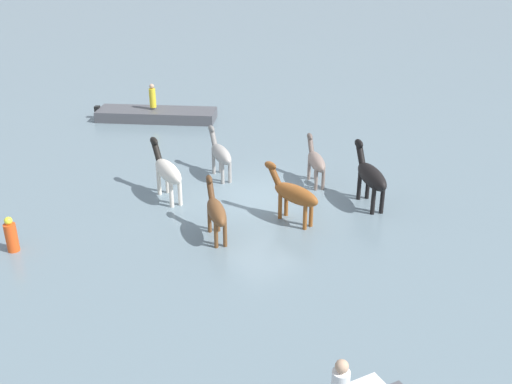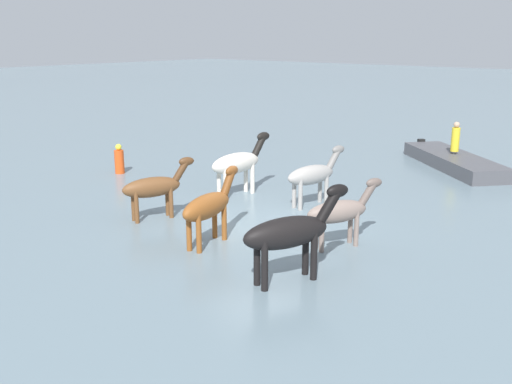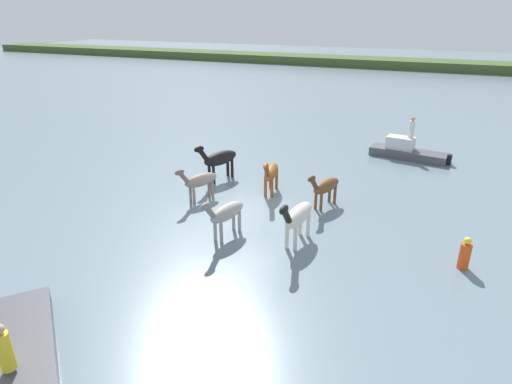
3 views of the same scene
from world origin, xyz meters
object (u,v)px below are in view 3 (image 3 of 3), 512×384
object	(u,v)px
boat_tender_starboard	(407,153)
horse_pinto_flank	(219,159)
horse_dark_mare	(226,213)
horse_gray_outer	(325,187)
boat_dinghy_port	(18,377)
person_boatman_standing	(4,349)
buoy_channel_marker	(465,254)
horse_chestnut_trailing	(200,181)
horse_rear_stallion	(297,216)
person_watcher_seated	(412,128)
horse_mid_herd	(271,173)

from	to	relation	value
boat_tender_starboard	horse_pinto_flank	bearing A→B (deg)	49.46
boat_tender_starboard	horse_dark_mare	bearing A→B (deg)	74.76
horse_gray_outer	boat_dinghy_port	world-z (taller)	horse_gray_outer
boat_tender_starboard	boat_dinghy_port	bearing A→B (deg)	80.23
horse_dark_mare	person_boatman_standing	world-z (taller)	person_boatman_standing
buoy_channel_marker	horse_gray_outer	bearing A→B (deg)	151.79
horse_chestnut_trailing	person_boatman_standing	xyz separation A→B (m)	(1.35, -10.84, 0.25)
horse_pinto_flank	person_boatman_standing	world-z (taller)	horse_pinto_flank
person_boatman_standing	buoy_channel_marker	size ratio (longest dim) A/B	1.04
horse_rear_stallion	person_watcher_seated	size ratio (longest dim) A/B	2.15
horse_pinto_flank	person_watcher_seated	world-z (taller)	person_watcher_seated
person_boatman_standing	buoy_channel_marker	bearing A→B (deg)	44.78
horse_dark_mare	horse_pinto_flank	distance (m)	5.87
horse_chestnut_trailing	horse_pinto_flank	distance (m)	2.53
horse_dark_mare	horse_gray_outer	world-z (taller)	horse_dark_mare
horse_gray_outer	buoy_channel_marker	world-z (taller)	horse_gray_outer
horse_chestnut_trailing	horse_gray_outer	world-z (taller)	horse_gray_outer
horse_chestnut_trailing	horse_gray_outer	bearing A→B (deg)	130.17
horse_pinto_flank	boat_dinghy_port	xyz separation A→B (m)	(1.60, -13.18, -0.92)
horse_pinto_flank	buoy_channel_marker	bearing A→B (deg)	92.04
horse_mid_herd	boat_dinghy_port	world-z (taller)	horse_mid_herd
boat_tender_starboard	person_boatman_standing	size ratio (longest dim) A/B	3.76
horse_chestnut_trailing	boat_tender_starboard	world-z (taller)	horse_chestnut_trailing
boat_tender_starboard	buoy_channel_marker	world-z (taller)	boat_tender_starboard
horse_gray_outer	horse_mid_herd	distance (m)	2.72
horse_rear_stallion	horse_chestnut_trailing	bearing A→B (deg)	-105.55
horse_dark_mare	horse_pinto_flank	world-z (taller)	horse_pinto_flank
horse_chestnut_trailing	boat_dinghy_port	xyz separation A→B (m)	(1.29, -10.68, -0.73)
horse_dark_mare	horse_rear_stallion	distance (m)	2.64
horse_chestnut_trailing	boat_dinghy_port	distance (m)	10.78
horse_dark_mare	person_boatman_standing	distance (m)	8.32
horse_mid_herd	horse_rear_stallion	xyz separation A→B (m)	(2.53, -3.98, 0.08)
horse_chestnut_trailing	horse_rear_stallion	xyz separation A→B (m)	(5.17, -2.05, 0.17)
horse_rear_stallion	buoy_channel_marker	bearing A→B (deg)	101.61
horse_chestnut_trailing	horse_dark_mare	bearing A→B (deg)	70.06
horse_gray_outer	person_watcher_seated	bearing A→B (deg)	-177.51
horse_mid_herd	horse_rear_stallion	world-z (taller)	horse_rear_stallion
person_watcher_seated	horse_chestnut_trailing	bearing A→B (deg)	-129.22
person_watcher_seated	buoy_channel_marker	size ratio (longest dim) A/B	1.04
horse_dark_mare	boat_tender_starboard	xyz separation A→B (m)	(5.39, 12.33, -0.67)
horse_rear_stallion	person_boatman_standing	bearing A→B (deg)	-17.37
horse_pinto_flank	buoy_channel_marker	size ratio (longest dim) A/B	2.23
horse_pinto_flank	boat_dinghy_port	world-z (taller)	horse_pinto_flank
horse_mid_herd	horse_pinto_flank	size ratio (longest dim) A/B	0.93
boat_dinghy_port	person_watcher_seated	bearing A→B (deg)	-67.29
horse_mid_herd	person_watcher_seated	distance (m)	9.63
horse_chestnut_trailing	horse_gray_outer	size ratio (longest dim) A/B	0.96
horse_gray_outer	horse_pinto_flank	bearing A→B (deg)	-80.56
horse_chestnut_trailing	boat_dinghy_port	bearing A→B (deg)	32.22
horse_mid_herd	person_watcher_seated	xyz separation A→B (m)	(5.42, 7.93, 0.72)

